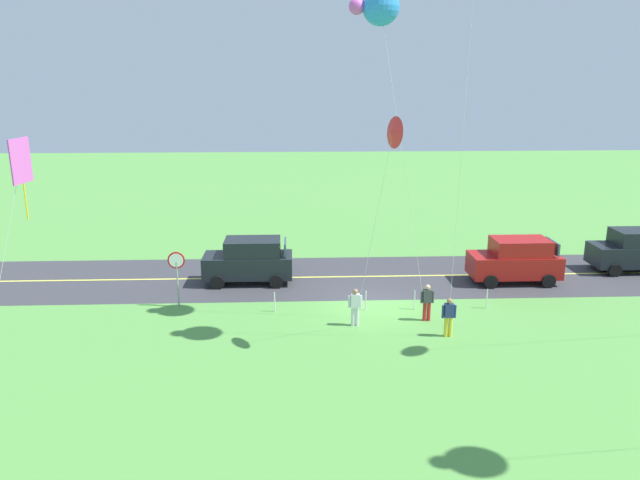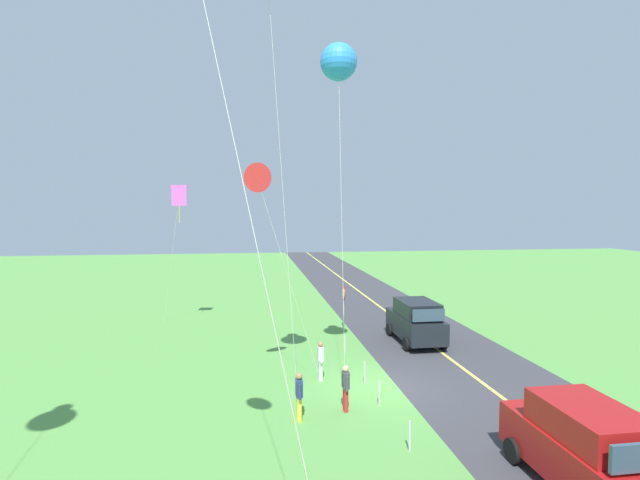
% 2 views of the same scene
% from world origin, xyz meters
% --- Properties ---
extents(ground_plane, '(120.00, 120.00, 0.10)m').
position_xyz_m(ground_plane, '(0.00, 0.00, -0.05)').
color(ground_plane, '#549342').
extents(asphalt_road, '(120.00, 7.00, 0.00)m').
position_xyz_m(asphalt_road, '(0.00, -4.00, 0.00)').
color(asphalt_road, '#38383D').
rests_on(asphalt_road, ground).
extents(road_centre_stripe, '(120.00, 0.16, 0.00)m').
position_xyz_m(road_centre_stripe, '(0.00, -4.00, 0.01)').
color(road_centre_stripe, '#E5E04C').
rests_on(road_centre_stripe, asphalt_road).
extents(car_suv_foreground, '(4.40, 2.12, 2.24)m').
position_xyz_m(car_suv_foreground, '(5.85, -3.34, 1.15)').
color(car_suv_foreground, black).
rests_on(car_suv_foreground, ground).
extents(car_parked_west_near, '(4.40, 2.12, 2.24)m').
position_xyz_m(car_parked_west_near, '(-7.46, -2.85, 1.15)').
color(car_parked_west_near, maroon).
rests_on(car_parked_west_near, ground).
extents(stop_sign, '(0.76, 0.08, 2.56)m').
position_xyz_m(stop_sign, '(8.81, -0.10, 1.80)').
color(stop_sign, gray).
rests_on(stop_sign, ground).
extents(person_adult_near, '(0.58, 0.22, 1.60)m').
position_xyz_m(person_adult_near, '(1.12, 2.39, 0.86)').
color(person_adult_near, silver).
rests_on(person_adult_near, ground).
extents(person_adult_companion, '(0.58, 0.22, 1.60)m').
position_xyz_m(person_adult_companion, '(-1.97, 1.97, 0.86)').
color(person_adult_companion, red).
rests_on(person_adult_companion, ground).
extents(person_child_watcher, '(0.58, 0.22, 1.60)m').
position_xyz_m(person_child_watcher, '(-2.47, 3.63, 0.86)').
color(person_child_watcher, yellow).
rests_on(person_child_watcher, ground).
extents(kite_red_low, '(1.24, 3.08, 8.69)m').
position_xyz_m(kite_red_low, '(0.18, 4.90, 8.11)').
color(kite_red_low, silver).
rests_on(kite_red_low, ground).
extents(kite_blue_mid, '(3.45, 1.40, 13.20)m').
position_xyz_m(kite_blue_mid, '(0.34, 1.83, 12.49)').
color(kite_blue_mid, silver).
rests_on(kite_blue_mid, ground).
extents(kite_pink_drift, '(1.87, 1.77, 8.40)m').
position_xyz_m(kite_pink_drift, '(10.85, 9.25, 7.65)').
color(kite_pink_drift, silver).
rests_on(kite_pink_drift, ground).
extents(fence_post_0, '(0.05, 0.05, 0.90)m').
position_xyz_m(fence_post_0, '(-4.94, 0.70, 0.45)').
color(fence_post_0, silver).
rests_on(fence_post_0, ground).
extents(fence_post_1, '(0.05, 0.05, 0.90)m').
position_xyz_m(fence_post_1, '(-1.69, 0.70, 0.45)').
color(fence_post_1, silver).
rests_on(fence_post_1, ground).
extents(fence_post_2, '(0.05, 0.05, 0.90)m').
position_xyz_m(fence_post_2, '(0.47, 0.70, 0.45)').
color(fence_post_2, silver).
rests_on(fence_post_2, ground).
extents(fence_post_3, '(0.05, 0.05, 0.90)m').
position_xyz_m(fence_post_3, '(4.49, 0.70, 0.45)').
color(fence_post_3, silver).
rests_on(fence_post_3, ground).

